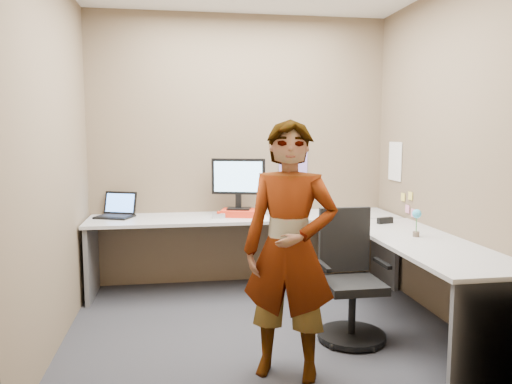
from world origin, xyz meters
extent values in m
plane|color=#25262A|center=(0.00, 0.00, 0.00)|extent=(3.00, 3.00, 0.00)
plane|color=brown|center=(0.00, 1.30, 1.35)|extent=(3.00, 0.00, 3.00)
plane|color=brown|center=(1.50, 0.00, 1.35)|extent=(0.00, 2.70, 2.70)
plane|color=brown|center=(-1.50, 0.00, 1.35)|extent=(0.00, 2.70, 2.70)
cube|color=#AEAEAE|center=(0.00, 0.98, 0.71)|extent=(2.96, 0.65, 0.03)
cube|color=#AEAEAE|center=(1.18, -0.32, 0.71)|extent=(0.65, 1.91, 0.03)
cube|color=#59595B|center=(-1.44, 0.98, 0.35)|extent=(0.04, 0.60, 0.70)
cube|color=#59595B|center=(1.44, 0.98, 0.35)|extent=(0.04, 0.60, 0.70)
cube|color=#59595B|center=(1.18, -1.24, 0.35)|extent=(0.60, 0.04, 0.70)
cube|color=red|center=(-0.06, 0.98, 0.76)|extent=(0.38, 0.32, 0.06)
cube|color=black|center=(-0.06, 0.98, 0.80)|extent=(0.25, 0.20, 0.02)
cube|color=black|center=(-0.06, 1.00, 0.88)|extent=(0.06, 0.06, 0.13)
cube|color=black|center=(-0.06, 1.00, 1.11)|extent=(0.51, 0.18, 0.34)
cube|color=#7FB5DC|center=(-0.06, 0.98, 1.11)|extent=(0.45, 0.13, 0.29)
cube|color=black|center=(-1.23, 1.07, 0.74)|extent=(0.39, 0.34, 0.02)
cube|color=black|center=(-1.19, 1.18, 0.86)|extent=(0.33, 0.19, 0.21)
cube|color=#4B87EF|center=(-1.19, 1.18, 0.86)|extent=(0.29, 0.15, 0.17)
cube|color=#B7B7BC|center=(-0.26, 0.90, 0.75)|extent=(0.12, 0.08, 0.04)
sphere|color=red|center=(-0.26, 0.89, 0.78)|extent=(0.04, 0.04, 0.04)
cone|color=white|center=(0.16, 0.79, 0.76)|extent=(0.10, 0.10, 0.06)
cube|color=black|center=(1.18, 0.38, 0.76)|extent=(0.16, 0.08, 0.05)
cylinder|color=brown|center=(1.18, -0.18, 0.75)|extent=(0.05, 0.05, 0.04)
cylinder|color=#338C3F|center=(1.18, -0.18, 0.84)|extent=(0.01, 0.01, 0.14)
sphere|color=#40B7E2|center=(1.18, -0.18, 0.91)|extent=(0.07, 0.07, 0.07)
cube|color=#846BB7|center=(0.55, 1.29, 1.30)|extent=(0.30, 0.01, 0.40)
cube|color=white|center=(1.49, 0.90, 1.25)|extent=(0.01, 0.28, 0.38)
cube|color=#F2E059|center=(1.49, 0.55, 0.95)|extent=(0.01, 0.07, 0.07)
cube|color=pink|center=(1.49, 0.60, 0.82)|extent=(0.01, 0.07, 0.07)
cube|color=pink|center=(1.49, 0.48, 0.80)|extent=(0.01, 0.07, 0.07)
cube|color=#F2E059|center=(1.49, 0.70, 0.92)|extent=(0.01, 0.07, 0.07)
cylinder|color=black|center=(0.62, -0.35, 0.04)|extent=(0.50, 0.50, 0.04)
cylinder|color=black|center=(0.62, -0.35, 0.23)|extent=(0.05, 0.05, 0.36)
cube|color=black|center=(0.62, -0.35, 0.42)|extent=(0.42, 0.42, 0.06)
cube|color=black|center=(0.62, -0.15, 0.72)|extent=(0.40, 0.05, 0.49)
cube|color=black|center=(0.39, -0.35, 0.58)|extent=(0.04, 0.27, 0.03)
cube|color=black|center=(0.84, -0.35, 0.58)|extent=(0.04, 0.27, 0.03)
imported|color=#999399|center=(0.04, -0.78, 0.81)|extent=(0.69, 0.59, 1.61)
camera|label=1|loc=(-0.64, -3.74, 1.54)|focal=35.00mm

